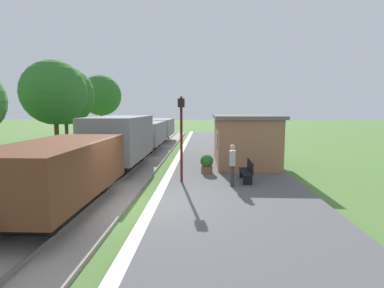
% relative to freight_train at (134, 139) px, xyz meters
% --- Properties ---
extents(ground_plane, '(160.00, 160.00, 0.00)m').
position_rel_freight_train_xyz_m(ground_plane, '(2.40, -8.91, -1.48)').
color(ground_plane, '#517A38').
extents(platform_slab, '(6.00, 60.00, 0.25)m').
position_rel_freight_train_xyz_m(platform_slab, '(5.60, -8.91, -1.36)').
color(platform_slab, '#565659').
rests_on(platform_slab, ground).
extents(platform_edge_stripe, '(0.36, 60.00, 0.01)m').
position_rel_freight_train_xyz_m(platform_edge_stripe, '(2.80, -8.91, -1.23)').
color(platform_edge_stripe, silver).
rests_on(platform_edge_stripe, platform_slab).
extents(track_ballast, '(3.80, 60.00, 0.12)m').
position_rel_freight_train_xyz_m(track_ballast, '(-0.00, -8.91, -1.42)').
color(track_ballast, '#9E9389').
rests_on(track_ballast, ground).
extents(rail_near, '(0.07, 60.00, 0.14)m').
position_rel_freight_train_xyz_m(rail_near, '(0.72, -8.91, -1.29)').
color(rail_near, slate).
rests_on(rail_near, track_ballast).
extents(rail_far, '(0.07, 60.00, 0.14)m').
position_rel_freight_train_xyz_m(rail_far, '(-0.72, -8.91, -1.29)').
color(rail_far, slate).
rests_on(rail_far, track_ballast).
extents(freight_train, '(2.50, 26.00, 2.72)m').
position_rel_freight_train_xyz_m(freight_train, '(0.00, 0.00, 0.00)').
color(freight_train, brown).
rests_on(freight_train, rail_near).
extents(station_hut, '(3.50, 5.80, 2.78)m').
position_rel_freight_train_xyz_m(station_hut, '(6.80, -1.48, 0.17)').
color(station_hut, '#9E6B4C').
rests_on(station_hut, platform_slab).
extents(bench_near_hut, '(0.42, 1.50, 0.91)m').
position_rel_freight_train_xyz_m(bench_near_hut, '(6.37, -5.89, -0.76)').
color(bench_near_hut, black).
rests_on(bench_near_hut, platform_slab).
extents(bench_down_platform, '(0.42, 1.50, 0.91)m').
position_rel_freight_train_xyz_m(bench_down_platform, '(6.37, 3.44, -0.76)').
color(bench_down_platform, black).
rests_on(bench_down_platform, platform_slab).
extents(person_waiting, '(0.28, 0.40, 1.71)m').
position_rel_freight_train_xyz_m(person_waiting, '(5.64, -6.66, -0.30)').
color(person_waiting, '#38332D').
rests_on(person_waiting, platform_slab).
extents(potted_planter, '(0.64, 0.64, 0.92)m').
position_rel_freight_train_xyz_m(potted_planter, '(4.63, -4.33, -0.76)').
color(potted_planter, brown).
rests_on(potted_planter, platform_slab).
extents(lamp_post_near, '(0.28, 0.28, 3.70)m').
position_rel_freight_train_xyz_m(lamp_post_near, '(3.52, -6.06, 1.32)').
color(lamp_post_near, '#591414').
rests_on(lamp_post_near, platform_slab).
extents(tree_trackside_far, '(4.06, 4.06, 6.44)m').
position_rel_freight_train_xyz_m(tree_trackside_far, '(-5.01, -0.17, 2.91)').
color(tree_trackside_far, '#4C3823').
rests_on(tree_trackside_far, ground).
extents(tree_field_left, '(4.74, 4.74, 6.84)m').
position_rel_freight_train_xyz_m(tree_field_left, '(-6.89, 4.97, 2.98)').
color(tree_field_left, '#4C3823').
rests_on(tree_field_left, ground).
extents(tree_field_distant, '(4.52, 4.52, 7.14)m').
position_rel_freight_train_xyz_m(tree_field_distant, '(-7.11, 13.82, 3.39)').
color(tree_field_distant, '#4C3823').
rests_on(tree_field_distant, ground).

